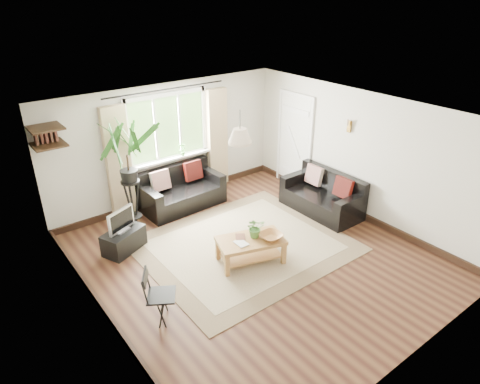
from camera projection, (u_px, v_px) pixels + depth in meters
floor at (255, 257)px, 7.05m from camera, size 5.50×5.50×0.00m
ceiling at (257, 116)px, 6.00m from camera, size 5.50×5.50×0.00m
wall_back at (168, 144)px, 8.49m from camera, size 5.00×0.02×2.40m
wall_front at (419, 282)px, 4.57m from camera, size 5.00×0.02×2.40m
wall_left at (96, 248)px, 5.16m from camera, size 0.02×5.50×2.40m
wall_right at (360, 156)px, 7.89m from camera, size 0.02×5.50×2.40m
rug at (244, 245)px, 7.37m from camera, size 3.35×2.87×0.02m
window at (168, 127)px, 8.30m from camera, size 2.50×0.16×2.16m
door at (294, 142)px, 9.18m from camera, size 0.06×0.96×2.06m
corner_shelf at (47, 136)px, 6.77m from camera, size 0.50×0.50×0.34m
pendant_lamp at (240, 132)px, 6.44m from camera, size 0.36×0.36×0.54m
wall_sconce at (348, 125)px, 7.83m from camera, size 0.12×0.12×0.28m
sofa_back at (182, 189)px, 8.51m from camera, size 1.65×0.87×0.76m
sofa_right at (322, 194)px, 8.33m from camera, size 1.59×0.80×0.74m
coffee_table at (251, 250)px, 6.86m from camera, size 1.18×0.87×0.43m
table_plant at (255, 228)px, 6.76m from camera, size 0.37×0.35×0.33m
bowl at (271, 236)px, 6.76m from camera, size 0.36×0.36×0.09m
book_a at (237, 245)px, 6.60m from camera, size 0.17×0.23×0.02m
book_b at (236, 237)px, 6.79m from camera, size 0.24×0.25×0.02m
tv_stand at (124, 240)px, 7.17m from camera, size 0.80×0.64×0.38m
tv at (121, 220)px, 7.00m from camera, size 0.57×0.38×0.42m
palm_stand at (129, 177)px, 7.51m from camera, size 0.95×0.95×2.02m
folding_chair at (161, 296)px, 5.60m from camera, size 0.55×0.55×0.77m
sill_plant at (182, 149)px, 8.60m from camera, size 0.14×0.10×0.27m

